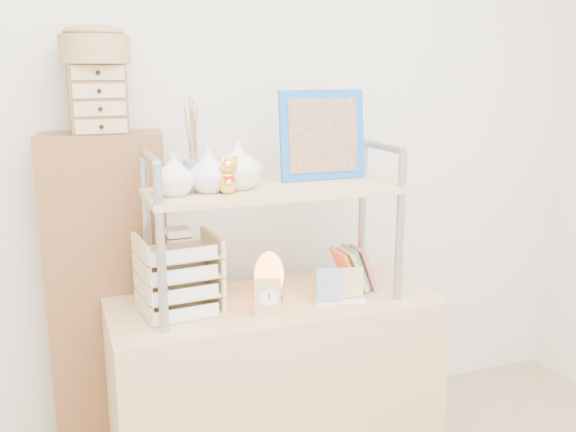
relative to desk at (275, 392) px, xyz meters
name	(u,v)px	position (x,y,z in m)	size (l,w,h in m)	color
room_shell	(392,17)	(0.00, -0.81, 1.32)	(3.42, 3.41, 2.61)	silver
desk	(275,392)	(0.00, 0.00, 0.00)	(1.20, 0.50, 0.75)	tan
cabinet	(111,304)	(-0.55, 0.37, 0.30)	(0.45, 0.24, 1.35)	brown
hutch	(256,182)	(-0.06, 0.01, 0.82)	(0.90, 0.34, 0.76)	#91979F
letter_tray	(179,279)	(-0.35, 0.00, 0.50)	(0.27, 0.26, 0.30)	tan
salt_lamp	(269,275)	(-0.02, 0.01, 0.47)	(0.12, 0.11, 0.18)	brown
desk_clock	(267,298)	(-0.07, -0.13, 0.44)	(0.10, 0.06, 0.13)	tan
postcard_stand	(340,292)	(0.22, -0.10, 0.41)	(0.19, 0.09, 0.13)	white
drawer_chest	(98,99)	(-0.55, 0.35, 1.10)	(0.20, 0.16, 0.25)	brown
woven_basket	(95,49)	(-0.55, 0.35, 1.28)	(0.25, 0.25, 0.10)	brown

